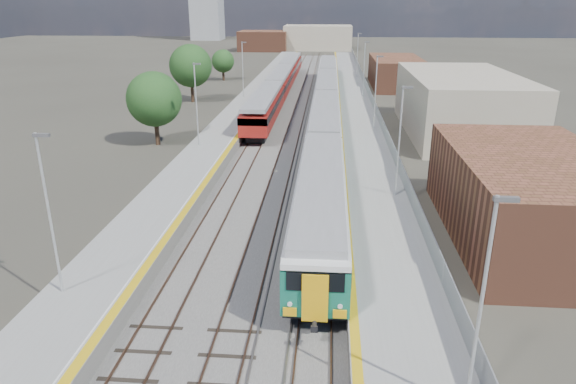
# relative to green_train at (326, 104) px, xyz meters

# --- Properties ---
(ground) EXTENTS (320.00, 320.00, 0.00)m
(ground) POSITION_rel_green_train_xyz_m (-1.50, 1.69, -2.33)
(ground) COLOR #47443A
(ground) RESTS_ON ground
(ballast_bed) EXTENTS (10.50, 155.00, 0.06)m
(ballast_bed) POSITION_rel_green_train_xyz_m (-3.75, 4.19, -2.30)
(ballast_bed) COLOR #565451
(ballast_bed) RESTS_ON ground
(tracks) EXTENTS (8.96, 160.00, 0.17)m
(tracks) POSITION_rel_green_train_xyz_m (-3.15, 5.86, -2.22)
(tracks) COLOR #4C3323
(tracks) RESTS_ON ground
(platform_right) EXTENTS (4.70, 155.00, 8.52)m
(platform_right) POSITION_rel_green_train_xyz_m (3.78, 4.18, -1.79)
(platform_right) COLOR slate
(platform_right) RESTS_ON ground
(platform_left) EXTENTS (4.30, 155.00, 8.52)m
(platform_left) POSITION_rel_green_train_xyz_m (-10.55, 4.18, -1.81)
(platform_left) COLOR slate
(platform_left) RESTS_ON ground
(buildings) EXTENTS (72.00, 185.50, 40.00)m
(buildings) POSITION_rel_green_train_xyz_m (-19.62, 90.29, 8.38)
(buildings) COLOR brown
(buildings) RESTS_ON ground
(green_train) EXTENTS (3.00, 83.46, 3.30)m
(green_train) POSITION_rel_green_train_xyz_m (0.00, 0.00, 0.00)
(green_train) COLOR black
(green_train) RESTS_ON ground
(red_train) EXTENTS (2.96, 59.96, 3.73)m
(red_train) POSITION_rel_green_train_xyz_m (-7.00, 18.33, -0.12)
(red_train) COLOR black
(red_train) RESTS_ON ground
(tree_a) EXTENTS (5.39, 5.39, 7.30)m
(tree_a) POSITION_rel_green_train_xyz_m (-16.81, -10.86, 2.27)
(tree_a) COLOR #382619
(tree_a) RESTS_ON ground
(tree_b) EXTENTS (5.98, 5.98, 8.10)m
(tree_b) POSITION_rel_green_train_xyz_m (-19.30, 12.71, 2.78)
(tree_b) COLOR #382619
(tree_b) RESTS_ON ground
(tree_c) EXTENTS (4.09, 4.09, 5.54)m
(tree_c) POSITION_rel_green_train_xyz_m (-19.13, 34.45, 1.15)
(tree_c) COLOR #382619
(tree_c) RESTS_ON ground
(tree_d) EXTENTS (4.16, 4.16, 5.64)m
(tree_d) POSITION_rel_green_train_xyz_m (21.06, 13.49, 1.22)
(tree_d) COLOR #382619
(tree_d) RESTS_ON ground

